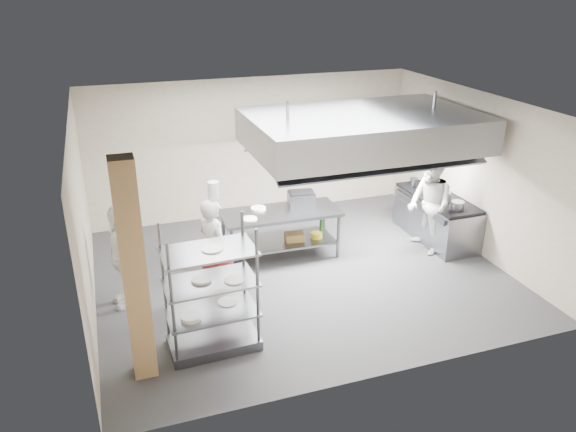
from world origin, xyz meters
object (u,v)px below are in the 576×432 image
object	(u,v)px
chef_line	(429,205)
stockpot	(443,196)
chef_head	(214,250)
cooking_range	(436,219)
griddle	(301,199)
island	(281,234)
chef_plating	(122,256)
pass_rack	(210,289)

from	to	relation	value
chef_line	stockpot	bearing A→B (deg)	117.19
chef_head	cooking_range	bearing A→B (deg)	-103.25
chef_head	griddle	bearing A→B (deg)	-80.04
chef_line	stockpot	distance (m)	0.46
island	chef_plating	world-z (taller)	chef_plating
pass_rack	island	bearing A→B (deg)	50.64
stockpot	griddle	bearing A→B (deg)	165.64
griddle	stockpot	bearing A→B (deg)	-5.42
chef_head	griddle	size ratio (longest dim) A/B	3.57
chef_head	griddle	distance (m)	2.36
chef_head	chef_line	world-z (taller)	chef_line
chef_head	chef_plating	bearing A→B (deg)	53.32
pass_rack	stockpot	size ratio (longest dim) A/B	6.76
island	pass_rack	world-z (taller)	pass_rack
cooking_range	stockpot	bearing A→B (deg)	-104.45
chef_head	chef_plating	world-z (taller)	chef_head
pass_rack	chef_head	distance (m)	1.30
cooking_range	chef_head	xyz separation A→B (m)	(-4.68, -0.87, 0.46)
chef_plating	griddle	size ratio (longest dim) A/B	3.46
chef_head	stockpot	bearing A→B (deg)	-106.02
stockpot	cooking_range	bearing A→B (deg)	75.55
stockpot	island	bearing A→B (deg)	171.02
pass_rack	griddle	bearing A→B (deg)	46.17
chef_line	chef_plating	xyz separation A→B (m)	(-5.60, -0.12, -0.09)
chef_plating	chef_head	bearing A→B (deg)	71.30
chef_plating	stockpot	size ratio (longest dim) A/B	6.15
chef_head	stockpot	world-z (taller)	chef_head
island	stockpot	world-z (taller)	stockpot
chef_plating	griddle	world-z (taller)	chef_plating
chef_plating	island	bearing A→B (deg)	99.81
chef_line	island	bearing A→B (deg)	-101.83
chef_head	chef_line	distance (m)	4.23
cooking_range	chef_line	distance (m)	0.83
island	griddle	size ratio (longest dim) A/B	4.40
island	chef_head	size ratio (longest dim) A/B	1.23
island	chef_head	xyz separation A→B (m)	(-1.49, -1.13, 0.43)
island	chef_head	bearing A→B (deg)	-141.38
chef_head	chef_line	size ratio (longest dim) A/B	0.93
chef_plating	cooking_range	bearing A→B (deg)	89.38
island	chef_plating	xyz separation A→B (m)	(-2.88, -0.81, 0.40)
island	griddle	distance (m)	0.77
chef_head	chef_line	bearing A→B (deg)	-107.85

